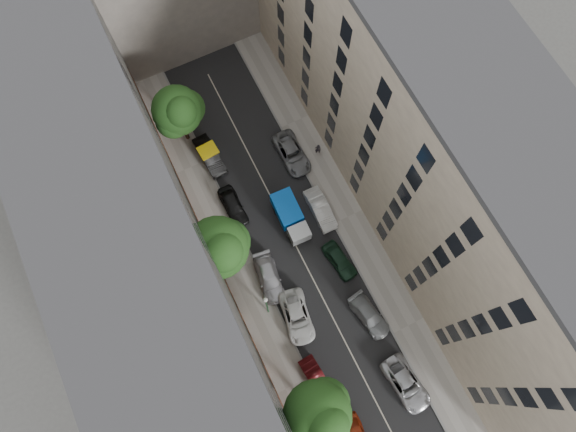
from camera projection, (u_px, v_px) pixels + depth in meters
ground at (294, 243)px, 46.59m from camera, size 120.00×120.00×0.00m
road_surface at (294, 243)px, 46.58m from camera, size 8.00×44.00×0.02m
sidewalk_left at (239, 269)px, 45.76m from camera, size 3.00×44.00×0.15m
sidewalk_right at (348, 217)px, 47.29m from camera, size 3.00×44.00×0.15m
building_left at (154, 272)px, 35.57m from camera, size 8.00×44.00×20.00m
building_right at (426, 145)px, 38.63m from camera, size 8.00×44.00×20.00m
tarp_truck at (290, 217)px, 46.08m from camera, size 2.09×4.91×2.24m
car_left_1 at (317, 379)px, 42.26m from camera, size 1.67×3.98×1.28m
car_left_2 at (297, 317)px, 43.82m from camera, size 3.03×5.16×1.35m
car_left_3 at (269, 278)px, 44.87m from camera, size 2.49×4.90×1.36m
car_left_4 at (233, 206)px, 46.95m from camera, size 1.69×4.16×1.42m
car_left_5 at (210, 156)px, 48.52m from camera, size 1.89×4.57×1.47m
car_right_0 at (406, 384)px, 42.08m from camera, size 2.72×5.13×1.37m
car_right_1 at (369, 316)px, 43.89m from camera, size 2.49×4.61×1.27m
car_right_2 at (340, 260)px, 45.39m from camera, size 2.09×4.08×1.33m
car_right_3 at (321, 209)px, 46.84m from camera, size 1.56×4.40×1.44m
car_right_4 at (292, 153)px, 48.65m from camera, size 2.31×4.95×1.37m
tree_near at (319, 416)px, 35.77m from camera, size 5.17×4.89×9.46m
tree_mid at (219, 249)px, 39.79m from camera, size 5.28×5.01×9.24m
tree_far at (179, 112)px, 45.01m from camera, size 4.84×4.49×7.53m
lamp_post at (267, 305)px, 40.70m from camera, size 0.36×0.36×6.47m
pedestrian at (318, 149)px, 48.57m from camera, size 0.65×0.55×1.50m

